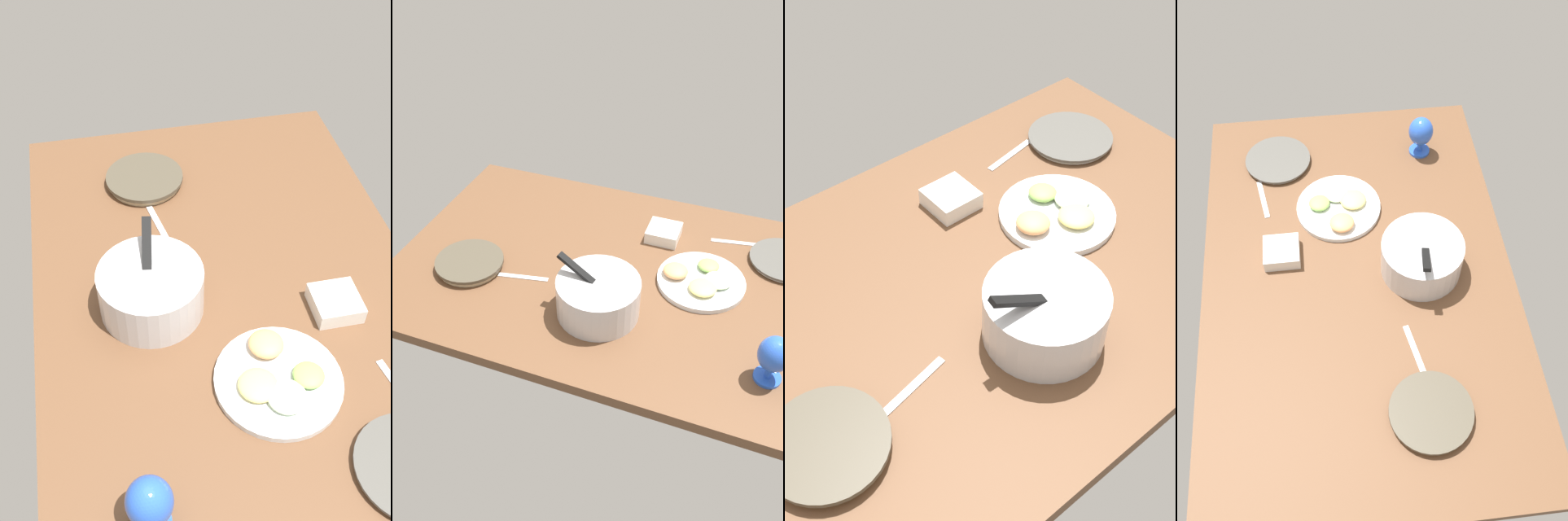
% 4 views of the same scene
% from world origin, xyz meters
% --- Properties ---
extents(ground_plane, '(1.60, 1.04, 0.04)m').
position_xyz_m(ground_plane, '(0.00, 0.00, -0.02)').
color(ground_plane, brown).
extents(dinner_plate_left, '(0.25, 0.25, 0.02)m').
position_xyz_m(dinner_plate_left, '(-0.55, -0.26, 0.01)').
color(dinner_plate_left, silver).
rests_on(dinner_plate_left, ground_plane).
extents(dinner_plate_right, '(0.24, 0.24, 0.03)m').
position_xyz_m(dinner_plate_right, '(0.51, 0.16, 0.02)').
color(dinner_plate_right, beige).
rests_on(dinner_plate_right, ground_plane).
extents(mixing_bowl, '(0.28, 0.27, 0.20)m').
position_xyz_m(mixing_bowl, '(-0.00, 0.21, 0.07)').
color(mixing_bowl, silver).
rests_on(mixing_bowl, ground_plane).
extents(fruit_platter, '(0.30, 0.30, 0.05)m').
position_xyz_m(fruit_platter, '(-0.29, -0.04, 0.02)').
color(fruit_platter, silver).
rests_on(fruit_platter, ground_plane).
extents(hurricane_glass_blue, '(0.09, 0.09, 0.16)m').
position_xyz_m(hurricane_glass_blue, '(-0.55, 0.30, 0.10)').
color(hurricane_glass_blue, blue).
rests_on(hurricane_glass_blue, ground_plane).
extents(square_bowl_white, '(0.12, 0.12, 0.05)m').
position_xyz_m(square_bowl_white, '(-0.10, -0.25, 0.03)').
color(square_bowl_white, white).
rests_on(square_bowl_white, ground_plane).
extents(fork_by_left_plate, '(0.18, 0.05, 0.01)m').
position_xyz_m(fork_by_left_plate, '(-0.37, -0.32, 0.00)').
color(fork_by_left_plate, silver).
rests_on(fork_by_left_plate, ground_plane).
extents(fork_by_right_plate, '(0.18, 0.05, 0.01)m').
position_xyz_m(fork_by_right_plate, '(0.30, 0.15, 0.00)').
color(fork_by_right_plate, silver).
rests_on(fork_by_right_plate, ground_plane).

